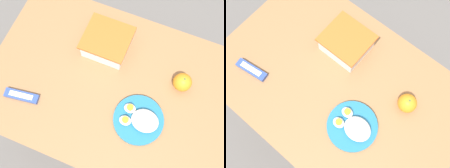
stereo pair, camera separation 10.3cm
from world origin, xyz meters
TOP-DOWN VIEW (x-y plane):
  - ground_plane at (0.00, 0.00)m, footprint 10.00×10.00m
  - table at (0.00, 0.00)m, footprint 1.03×0.69m
  - food_container at (-0.09, 0.15)m, footprint 0.19×0.17m
  - orange_fruit at (0.25, 0.11)m, footprint 0.07×0.07m
  - rice_plate at (0.15, -0.09)m, footprint 0.20×0.20m
  - candy_bar at (-0.32, -0.18)m, footprint 0.14×0.06m

SIDE VIEW (x-z plane):
  - ground_plane at x=0.00m, z-range 0.00..0.00m
  - table at x=0.00m, z-range 0.27..0.99m
  - candy_bar at x=-0.32m, z-range 0.72..0.74m
  - rice_plate at x=0.15m, z-range 0.71..0.77m
  - orange_fruit at x=0.25m, z-range 0.72..0.79m
  - food_container at x=-0.09m, z-range 0.71..0.80m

